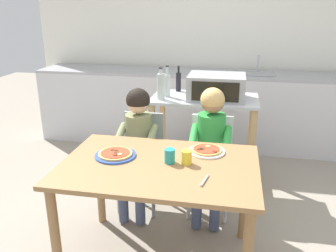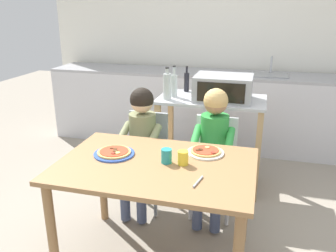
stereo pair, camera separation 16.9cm
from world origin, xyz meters
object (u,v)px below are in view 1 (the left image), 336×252
object	(u,v)px
bottle_squat_spirits	(161,86)
pizza_plate_white	(207,151)
pizza_plate_blue_rimmed	(115,154)
drinking_cup_teal	(170,156)
dining_chair_left	(142,153)
child_in_green_shirt	(210,140)
serving_spoon	(205,180)
child_in_olive_shirt	(137,137)
bottle_tall_green_wine	(178,81)
toaster_oven	(216,87)
bottle_clear_vinegar	(167,84)
dining_table	(159,179)
drinking_cup_yellow	(187,157)
kitchen_island_cart	(204,127)
dining_chair_right	(211,157)

from	to	relation	value
bottle_squat_spirits	pizza_plate_white	size ratio (longest dim) A/B	1.17
pizza_plate_blue_rimmed	drinking_cup_teal	distance (m)	0.38
bottle_squat_spirits	dining_chair_left	world-z (taller)	bottle_squat_spirits
child_in_green_shirt	serving_spoon	distance (m)	0.80
child_in_olive_shirt	pizza_plate_white	xyz separation A→B (m)	(0.59, -0.34, 0.07)
child_in_olive_shirt	bottle_tall_green_wine	bearing A→B (deg)	76.16
dining_chair_left	drinking_cup_teal	distance (m)	0.83
toaster_oven	pizza_plate_blue_rimmed	xyz separation A→B (m)	(-0.59, -1.11, -0.24)
bottle_tall_green_wine	bottle_squat_spirits	distance (m)	0.36
bottle_clear_vinegar	pizza_plate_blue_rimmed	distance (m)	1.14
dining_table	drinking_cup_yellow	size ratio (longest dim) A/B	13.85
child_in_olive_shirt	pizza_plate_blue_rimmed	size ratio (longest dim) A/B	3.84
bottle_tall_green_wine	child_in_green_shirt	distance (m)	0.92
bottle_tall_green_wine	drinking_cup_teal	bearing A→B (deg)	-82.87
bottle_tall_green_wine	pizza_plate_white	bearing A→B (deg)	-71.55
bottle_clear_vinegar	child_in_green_shirt	size ratio (longest dim) A/B	0.27
child_in_olive_shirt	kitchen_island_cart	bearing A→B (deg)	51.84
child_in_olive_shirt	serving_spoon	xyz separation A→B (m)	(0.61, -0.76, 0.07)
kitchen_island_cart	bottle_clear_vinegar	world-z (taller)	bottle_clear_vinegar
toaster_oven	pizza_plate_white	xyz separation A→B (m)	(0.00, -0.93, -0.24)
drinking_cup_teal	drinking_cup_yellow	world-z (taller)	drinking_cup_teal
dining_table	serving_spoon	size ratio (longest dim) A/B	8.90
drinking_cup_yellow	kitchen_island_cart	bearing A→B (deg)	89.81
kitchen_island_cart	bottle_tall_green_wine	bearing A→B (deg)	144.38
bottle_tall_green_wine	bottle_squat_spirits	xyz separation A→B (m)	(-0.10, -0.35, 0.02)
toaster_oven	dining_chair_right	world-z (taller)	toaster_oven
toaster_oven	drinking_cup_teal	size ratio (longest dim) A/B	5.41
child_in_olive_shirt	drinking_cup_yellow	world-z (taller)	child_in_olive_shirt
dining_chair_right	serving_spoon	world-z (taller)	dining_chair_right
kitchen_island_cart	dining_table	world-z (taller)	kitchen_island_cart
pizza_plate_white	kitchen_island_cart	bearing A→B (deg)	96.25
toaster_oven	dining_chair_left	distance (m)	0.90
dining_table	pizza_plate_blue_rimmed	xyz separation A→B (m)	(-0.31, 0.06, 0.12)
dining_table	serving_spoon	bearing A→B (deg)	-30.49
toaster_oven	pizza_plate_blue_rimmed	world-z (taller)	toaster_oven
dining_chair_right	child_in_green_shirt	bearing A→B (deg)	-90.00
dining_table	child_in_green_shirt	distance (m)	0.68
pizza_plate_blue_rimmed	dining_table	bearing A→B (deg)	-10.59
bottle_squat_spirits	child_in_green_shirt	xyz separation A→B (m)	(0.49, -0.44, -0.31)
pizza_plate_white	bottle_tall_green_wine	bearing A→B (deg)	108.45
dining_table	dining_chair_right	distance (m)	0.80
pizza_plate_white	bottle_squat_spirits	bearing A→B (deg)	121.13
dining_chair_left	drinking_cup_yellow	xyz separation A→B (m)	(0.48, -0.67, 0.30)
child_in_olive_shirt	dining_chair_right	bearing A→B (deg)	14.37
toaster_oven	dining_chair_left	xyz separation A→B (m)	(-0.59, -0.47, -0.51)
serving_spoon	dining_chair_left	bearing A→B (deg)	124.94
drinking_cup_yellow	pizza_plate_white	bearing A→B (deg)	62.30
kitchen_island_cart	bottle_tall_green_wine	world-z (taller)	bottle_tall_green_wine
pizza_plate_white	drinking_cup_teal	world-z (taller)	drinking_cup_teal
child_in_olive_shirt	dining_table	bearing A→B (deg)	-62.02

